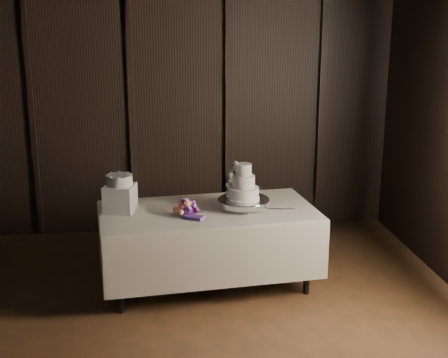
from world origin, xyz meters
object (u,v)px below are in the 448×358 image
display_table (208,244)px  bouquet (187,208)px  cake_stand (244,204)px  wedding_cake (241,186)px  small_cake (119,180)px  box_pedestal (120,198)px

display_table → bouquet: size_ratio=5.45×
display_table → cake_stand: (0.33, 0.01, 0.39)m
wedding_cake → bouquet: wedding_cake is taller
display_table → cake_stand: bearing=-5.0°
wedding_cake → small_cake: wedding_cake is taller
bouquet → display_table: bearing=32.8°
bouquet → small_cake: (-0.60, 0.17, 0.24)m
display_table → wedding_cake: wedding_cake is taller
bouquet → box_pedestal: (-0.60, 0.17, 0.06)m
bouquet → cake_stand: bearing=14.1°
cake_stand → box_pedestal: bearing=178.0°
display_table → wedding_cake: (0.31, -0.01, 0.57)m
wedding_cake → bouquet: bearing=-152.6°
display_table → wedding_cake: size_ratio=6.18×
cake_stand → box_pedestal: box_pedestal is taller
display_table → wedding_cake: bearing=-7.5°
small_cake → wedding_cake: bearing=-2.8°
display_table → bouquet: bouquet is taller
wedding_cake → box_pedestal: wedding_cake is taller
wedding_cake → cake_stand: bearing=43.9°
display_table → bouquet: (-0.20, -0.13, 0.40)m
box_pedestal → bouquet: bearing=-16.1°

